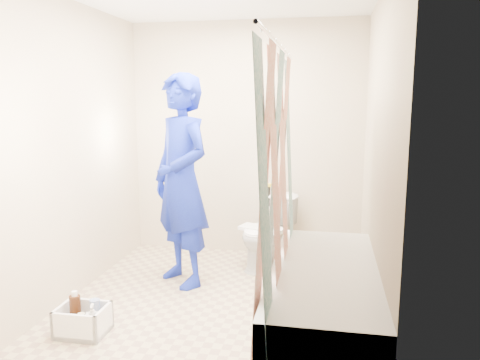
% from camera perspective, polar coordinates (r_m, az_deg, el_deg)
% --- Properties ---
extents(floor, '(2.60, 2.60, 0.00)m').
position_cam_1_polar(floor, '(3.92, -2.79, -14.52)').
color(floor, tan).
rests_on(floor, ground).
extents(wall_back, '(2.40, 0.02, 2.40)m').
position_cam_1_polar(wall_back, '(4.86, 0.70, 4.91)').
color(wall_back, '#C4B996').
rests_on(wall_back, ground).
extents(wall_front, '(2.40, 0.02, 2.40)m').
position_cam_1_polar(wall_front, '(2.37, -10.43, -0.44)').
color(wall_front, '#C4B996').
rests_on(wall_front, ground).
extents(wall_left, '(0.02, 2.60, 2.40)m').
position_cam_1_polar(wall_left, '(4.05, -19.69, 3.36)').
color(wall_left, '#C4B996').
rests_on(wall_left, ground).
extents(wall_right, '(0.02, 2.60, 2.40)m').
position_cam_1_polar(wall_right, '(3.51, 16.45, 2.62)').
color(wall_right, '#C4B996').
rests_on(wall_right, ground).
extents(bathtub, '(0.70, 1.75, 0.50)m').
position_cam_1_polar(bathtub, '(3.33, 10.18, -14.21)').
color(bathtub, silver).
rests_on(bathtub, ground).
extents(curtain_rod, '(0.02, 1.90, 0.02)m').
position_cam_1_polar(curtain_rod, '(3.08, 4.77, 16.01)').
color(curtain_rod, silver).
rests_on(curtain_rod, wall_back).
extents(shower_curtain, '(0.06, 1.75, 1.80)m').
position_cam_1_polar(shower_curtain, '(3.12, 4.53, -1.21)').
color(shower_curtain, white).
rests_on(shower_curtain, curtain_rod).
extents(toilet, '(0.58, 0.76, 0.69)m').
position_cam_1_polar(toilet, '(4.57, 3.29, -6.35)').
color(toilet, white).
rests_on(toilet, ground).
extents(tank_lid, '(0.46, 0.31, 0.03)m').
position_cam_1_polar(tank_lid, '(4.46, 2.67, -5.96)').
color(tank_lid, white).
rests_on(tank_lid, toilet).
extents(tank_internals, '(0.16, 0.08, 0.23)m').
position_cam_1_polar(tank_internals, '(4.66, 3.89, -1.78)').
color(tank_internals, black).
rests_on(tank_internals, toilet).
extents(plumber, '(0.80, 0.77, 1.84)m').
position_cam_1_polar(plumber, '(4.07, -7.16, -0.11)').
color(plumber, '#113BAA').
rests_on(plumber, ground).
extents(cleaning_caddy, '(0.34, 0.27, 0.26)m').
position_cam_1_polar(cleaning_caddy, '(3.56, -18.46, -16.02)').
color(cleaning_caddy, white).
rests_on(cleaning_caddy, ground).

